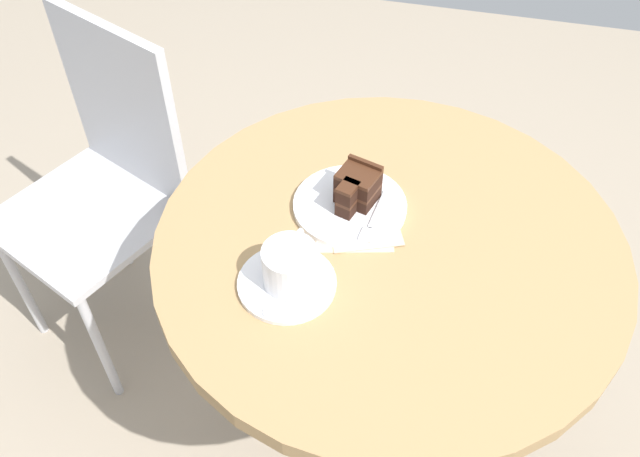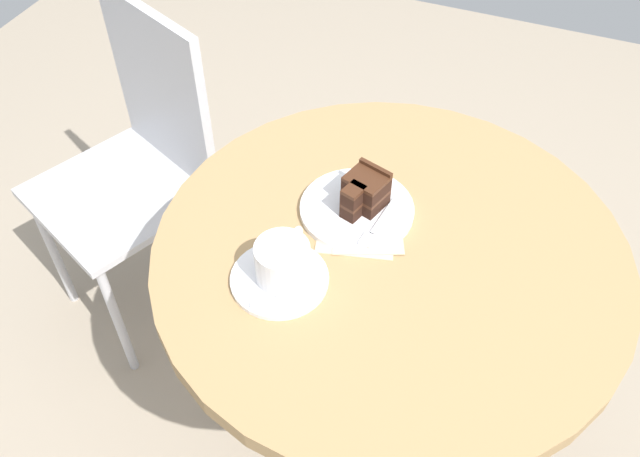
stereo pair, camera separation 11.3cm
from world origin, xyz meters
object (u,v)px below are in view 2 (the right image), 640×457
at_px(teaspoon, 272,300).
at_px(cake_slice, 364,192).
at_px(saucer, 280,279).
at_px(coffee_cup, 283,261).
at_px(fork, 376,227).
at_px(cake_plate, 357,209).
at_px(napkin, 362,228).
at_px(cafe_chair, 141,153).

xyz_separation_m(teaspoon, cake_slice, (0.25, -0.06, 0.03)).
relative_size(saucer, coffee_cup, 1.34).
xyz_separation_m(saucer, fork, (0.16, -0.11, 0.01)).
bearing_deg(teaspoon, cake_slice, -141.78).
xyz_separation_m(saucer, teaspoon, (-0.05, -0.01, 0.01)).
height_order(cake_plate, napkin, cake_plate).
height_order(teaspoon, cake_slice, cake_slice).
distance_m(cake_slice, cafe_chair, 0.73).
bearing_deg(teaspoon, napkin, -148.08).
bearing_deg(cake_plate, coffee_cup, 163.36).
height_order(cake_slice, napkin, cake_slice).
relative_size(teaspoon, napkin, 0.47).
relative_size(saucer, teaspoon, 1.94).
height_order(fork, cafe_chair, cafe_chair).
height_order(saucer, teaspoon, teaspoon).
xyz_separation_m(cake_plate, cafe_chair, (0.21, 0.64, -0.24)).
bearing_deg(cafe_chair, napkin, 3.46).
height_order(saucer, cafe_chair, cafe_chair).
bearing_deg(cafe_chair, teaspoon, -13.93).
bearing_deg(cafe_chair, cake_slice, 6.73).
distance_m(cake_plate, cake_slice, 0.04).
height_order(cake_slice, cafe_chair, cafe_chair).
xyz_separation_m(coffee_cup, cafe_chair, (0.40, 0.58, -0.28)).
distance_m(cake_slice, fork, 0.07).
xyz_separation_m(coffee_cup, cake_slice, (0.20, -0.07, -0.00)).
xyz_separation_m(fork, cafe_chair, (0.25, 0.68, -0.25)).
bearing_deg(cake_slice, teaspoon, 166.21).
height_order(saucer, cake_plate, cake_plate).
bearing_deg(teaspoon, saucer, -117.20).
distance_m(teaspoon, cake_slice, 0.26).
height_order(fork, napkin, fork).
relative_size(cake_slice, fork, 0.74).
distance_m(saucer, napkin, 0.18).
bearing_deg(teaspoon, coffee_cup, -124.23).
xyz_separation_m(teaspoon, fork, (0.21, -0.10, 0.00)).
bearing_deg(fork, coffee_cup, -27.73).
bearing_deg(cake_plate, fork, -127.88).
bearing_deg(cafe_chair, cake_plate, 5.74).
xyz_separation_m(saucer, cake_slice, (0.21, -0.07, 0.04)).
bearing_deg(fork, cake_plate, -121.16).
xyz_separation_m(teaspoon, cafe_chair, (0.45, 0.58, -0.25)).
height_order(teaspoon, cake_plate, teaspoon).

